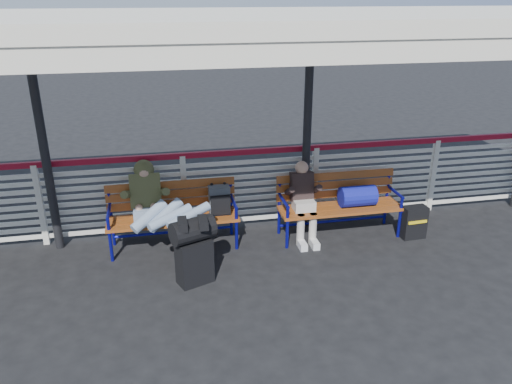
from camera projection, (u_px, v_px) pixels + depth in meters
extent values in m
plane|color=black|center=(199.00, 302.00, 5.84)|extent=(60.00, 60.00, 0.00)
cube|color=silver|center=(184.00, 194.00, 7.34)|extent=(12.00, 0.04, 1.04)
cube|color=maroon|center=(182.00, 156.00, 7.11)|extent=(12.00, 0.06, 0.08)
cube|color=silver|center=(179.00, 20.00, 5.50)|extent=(12.60, 3.60, 0.16)
cube|color=silver|center=(193.00, 50.00, 3.96)|extent=(12.60, 0.06, 0.30)
cylinder|color=black|center=(44.00, 146.00, 6.53)|extent=(0.12, 0.12, 3.00)
cylinder|color=black|center=(307.00, 131.00, 7.20)|extent=(0.12, 0.12, 3.00)
cube|color=black|center=(194.00, 262.00, 6.14)|extent=(0.48, 0.39, 0.58)
cylinder|color=black|center=(193.00, 230.00, 5.97)|extent=(0.59, 0.47, 0.29)
cube|color=#9D4C1E|center=(173.00, 219.00, 6.90)|extent=(1.80, 0.50, 0.04)
cube|color=#9D4C1E|center=(171.00, 194.00, 7.04)|extent=(1.80, 0.10, 0.40)
cylinder|color=#0D0E95|center=(111.00, 246.00, 6.65)|extent=(0.04, 0.04, 0.45)
cylinder|color=#0D0E95|center=(237.00, 234.00, 6.96)|extent=(0.04, 0.04, 0.45)
cylinder|color=#0D0E95|center=(111.00, 216.00, 6.99)|extent=(0.04, 0.04, 0.90)
cylinder|color=#0D0E95|center=(231.00, 206.00, 7.30)|extent=(0.04, 0.04, 0.90)
cube|color=#53565C|center=(219.00, 200.00, 6.96)|extent=(0.29, 0.18, 0.41)
cube|color=#9D4C1E|center=(340.00, 208.00, 7.24)|extent=(1.80, 0.50, 0.04)
cube|color=#9D4C1E|center=(335.00, 185.00, 7.38)|extent=(1.80, 0.10, 0.40)
cylinder|color=#0D0E95|center=(287.00, 234.00, 6.99)|extent=(0.04, 0.04, 0.45)
cylinder|color=#0D0E95|center=(399.00, 223.00, 7.30)|extent=(0.04, 0.04, 0.45)
cylinder|color=#0D0E95|center=(279.00, 206.00, 7.33)|extent=(0.04, 0.04, 0.90)
cylinder|color=#0D0E95|center=(387.00, 197.00, 7.65)|extent=(0.04, 0.04, 0.90)
cylinder|color=navy|center=(358.00, 196.00, 7.23)|extent=(0.52, 0.30, 0.30)
cube|color=#95AFC8|center=(147.00, 214.00, 6.85)|extent=(0.36, 0.26, 0.18)
cube|color=#4F522B|center=(146.00, 191.00, 6.93)|extent=(0.42, 0.38, 0.53)
sphere|color=#4F522B|center=(144.00, 170.00, 6.92)|extent=(0.28, 0.28, 0.28)
sphere|color=tan|center=(144.00, 171.00, 6.89)|extent=(0.21, 0.21, 0.21)
cube|color=black|center=(183.00, 224.00, 5.85)|extent=(0.11, 0.27, 0.10)
cube|color=black|center=(203.00, 223.00, 5.90)|extent=(0.11, 0.27, 0.10)
cube|color=#BCB6AB|center=(304.00, 205.00, 7.14)|extent=(0.30, 0.24, 0.16)
cube|color=black|center=(302.00, 186.00, 7.17)|extent=(0.32, 0.23, 0.42)
sphere|color=tan|center=(302.00, 168.00, 7.09)|extent=(0.19, 0.19, 0.19)
cylinder|color=#BCB6AB|center=(301.00, 230.00, 7.07)|extent=(0.11, 0.11, 0.46)
cylinder|color=#BCB6AB|center=(313.00, 229.00, 7.10)|extent=(0.11, 0.11, 0.46)
cube|color=silver|center=(302.00, 245.00, 7.05)|extent=(0.10, 0.24, 0.10)
cube|color=silver|center=(314.00, 244.00, 7.08)|extent=(0.10, 0.24, 0.10)
cube|color=black|center=(414.00, 222.00, 7.29)|extent=(0.36, 0.21, 0.49)
cube|color=yellow|center=(418.00, 222.00, 7.17)|extent=(0.29, 0.04, 0.04)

